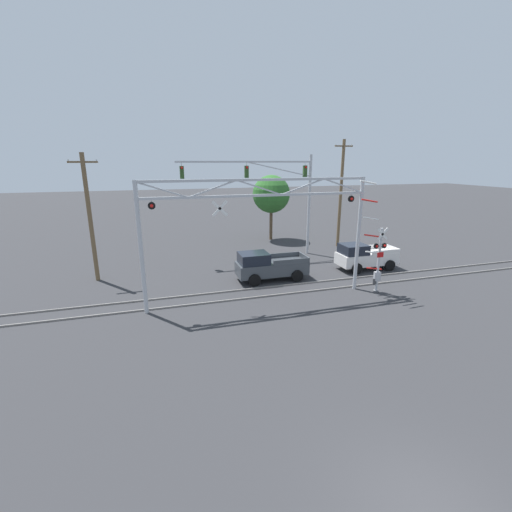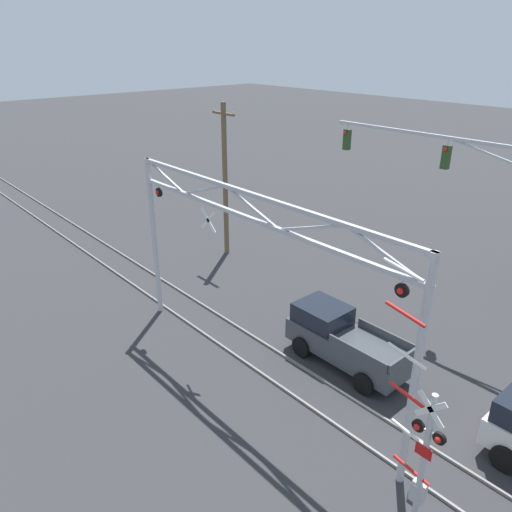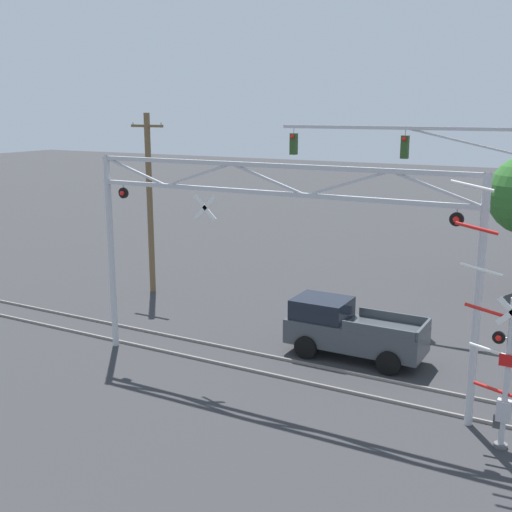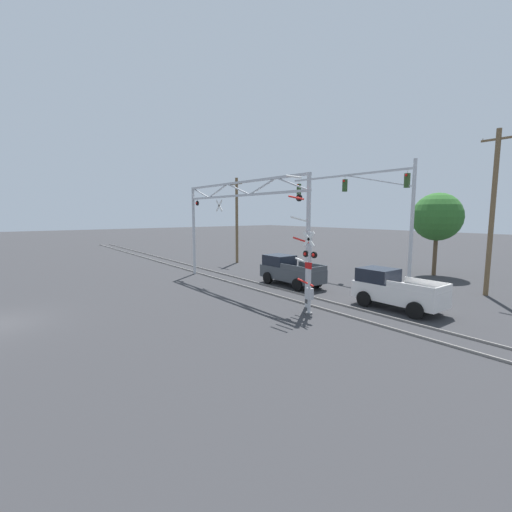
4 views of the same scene
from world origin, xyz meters
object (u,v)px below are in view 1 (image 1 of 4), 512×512
at_px(background_tree_beyond_span, 271,194).
at_px(traffic_signal_span, 280,187).
at_px(crossing_gantry, 259,217).
at_px(crossing_signal_mast, 377,258).
at_px(pickup_truck_following, 364,256).
at_px(pickup_truck_lead, 268,266).
at_px(utility_pole_right, 341,193).
at_px(utility_pole_left, 90,217).

bearing_deg(background_tree_beyond_span, traffic_signal_span, -102.60).
height_order(crossing_gantry, crossing_signal_mast, crossing_gantry).
relative_size(crossing_signal_mast, pickup_truck_following, 1.53).
bearing_deg(pickup_truck_lead, utility_pole_right, 37.82).
xyz_separation_m(pickup_truck_lead, utility_pole_left, (-11.46, 3.36, 3.42)).
height_order(pickup_truck_lead, utility_pole_left, utility_pole_left).
relative_size(crossing_gantry, pickup_truck_lead, 2.68).
bearing_deg(crossing_signal_mast, traffic_signal_span, 105.61).
height_order(crossing_gantry, utility_pole_left, utility_pole_left).
bearing_deg(traffic_signal_span, crossing_signal_mast, -74.39).
distance_m(pickup_truck_following, utility_pole_right, 8.53).
bearing_deg(pickup_truck_following, crossing_signal_mast, -115.69).
bearing_deg(background_tree_beyond_span, pickup_truck_lead, -109.73).
height_order(crossing_signal_mast, traffic_signal_span, traffic_signal_span).
height_order(crossing_gantry, pickup_truck_following, crossing_gantry).
height_order(utility_pole_left, utility_pole_right, utility_pole_right).
bearing_deg(background_tree_beyond_span, utility_pole_left, -150.98).
bearing_deg(traffic_signal_span, pickup_truck_lead, -116.83).
xyz_separation_m(traffic_signal_span, utility_pole_left, (-14.39, -2.44, -1.50)).
relative_size(crossing_signal_mast, utility_pole_left, 0.82).
bearing_deg(crossing_signal_mast, crossing_gantry, 173.03).
xyz_separation_m(utility_pole_right, background_tree_beyond_span, (-5.33, 4.62, -0.38)).
xyz_separation_m(traffic_signal_span, utility_pole_right, (6.74, 1.71, -0.81)).
bearing_deg(pickup_truck_following, utility_pole_left, 170.90).
relative_size(pickup_truck_following, background_tree_beyond_span, 0.69).
height_order(utility_pole_left, background_tree_beyond_span, utility_pole_left).
distance_m(crossing_signal_mast, background_tree_beyond_span, 16.49).
relative_size(crossing_signal_mast, utility_pole_right, 0.70).
distance_m(traffic_signal_span, pickup_truck_following, 8.87).
bearing_deg(crossing_signal_mast, utility_pole_right, 71.14).
xyz_separation_m(traffic_signal_span, pickup_truck_following, (4.88, -5.53, -4.92)).
relative_size(crossing_signal_mast, pickup_truck_lead, 1.42).
height_order(pickup_truck_following, background_tree_beyond_span, background_tree_beyond_span).
distance_m(pickup_truck_lead, utility_pole_left, 12.42).
height_order(traffic_signal_span, pickup_truck_lead, traffic_signal_span).
height_order(utility_pole_right, background_tree_beyond_span, utility_pole_right).
height_order(crossing_signal_mast, background_tree_beyond_span, crossing_signal_mast).
height_order(traffic_signal_span, utility_pole_left, utility_pole_left).
xyz_separation_m(pickup_truck_lead, background_tree_beyond_span, (4.35, 12.13, 3.73)).
xyz_separation_m(crossing_signal_mast, traffic_signal_span, (-2.77, 9.92, 3.66)).
xyz_separation_m(crossing_signal_mast, pickup_truck_following, (2.11, 4.39, -1.26)).
xyz_separation_m(crossing_gantry, pickup_truck_lead, (1.65, 3.21, -3.97)).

